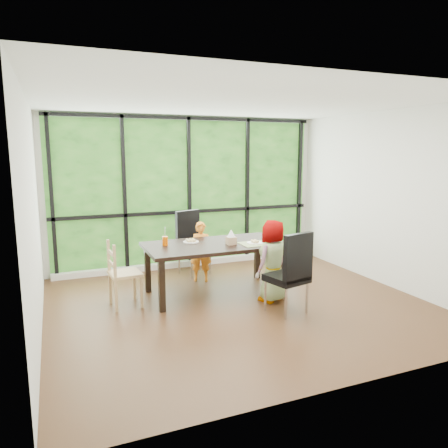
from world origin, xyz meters
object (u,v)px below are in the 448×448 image
(orange_cup, at_px, (165,241))
(green_cup, at_px, (273,240))
(dining_table, at_px, (215,268))
(plate_far, at_px, (191,242))
(tissue_box, at_px, (231,241))
(child_toddler, at_px, (201,252))
(plate_near, at_px, (255,243))
(child_older, at_px, (271,261))
(chair_interior_leather, at_px, (287,272))
(chair_window_leather, at_px, (194,243))
(chair_end_beech, at_px, (125,274))

(orange_cup, relative_size, green_cup, 1.21)
(dining_table, xyz_separation_m, green_cup, (0.80, -0.29, 0.43))
(orange_cup, bearing_deg, green_cup, -16.72)
(dining_table, bearing_deg, plate_far, 144.92)
(plate_far, xyz_separation_m, orange_cup, (-0.40, -0.05, 0.06))
(tissue_box, bearing_deg, dining_table, 145.93)
(orange_cup, bearing_deg, plate_far, 6.56)
(child_toddler, distance_m, plate_near, 1.05)
(dining_table, xyz_separation_m, child_older, (0.60, -0.60, 0.20))
(chair_interior_leather, relative_size, plate_near, 4.52)
(chair_interior_leather, height_order, tissue_box, chair_interior_leather)
(plate_near, relative_size, tissue_box, 1.85)
(tissue_box, bearing_deg, chair_window_leather, 98.38)
(tissue_box, bearing_deg, chair_interior_leather, -67.38)
(chair_end_beech, height_order, child_toddler, child_toddler)
(plate_near, bearing_deg, chair_end_beech, 174.31)
(chair_interior_leather, bearing_deg, tissue_box, -81.49)
(child_toddler, bearing_deg, plate_far, -99.91)
(dining_table, bearing_deg, child_toddler, 90.00)
(dining_table, height_order, orange_cup, orange_cup)
(plate_far, height_order, tissue_box, tissue_box)
(child_toddler, xyz_separation_m, orange_cup, (-0.70, -0.48, 0.33))
(green_cup, bearing_deg, plate_near, 162.66)
(chair_end_beech, distance_m, child_toddler, 1.47)
(dining_table, bearing_deg, chair_end_beech, -179.05)
(dining_table, relative_size, green_cup, 19.08)
(chair_end_beech, height_order, plate_far, chair_end_beech)
(chair_window_leather, relative_size, orange_cup, 8.41)
(green_cup, bearing_deg, child_toddler, 130.79)
(child_toddler, bearing_deg, chair_end_beech, -128.21)
(chair_end_beech, bearing_deg, orange_cup, -77.93)
(child_older, bearing_deg, green_cup, -147.41)
(chair_end_beech, xyz_separation_m, plate_near, (1.86, -0.19, 0.31))
(dining_table, relative_size, chair_interior_leather, 1.87)
(tissue_box, bearing_deg, plate_far, 145.32)
(chair_end_beech, height_order, child_older, child_older)
(dining_table, relative_size, child_toddler, 2.09)
(dining_table, relative_size, chair_window_leather, 1.87)
(chair_interior_leather, height_order, child_older, child_older)
(dining_table, distance_m, plate_far, 0.53)
(orange_cup, bearing_deg, child_toddler, 34.19)
(orange_cup, bearing_deg, chair_window_leather, 50.50)
(plate_far, xyz_separation_m, plate_near, (0.85, -0.42, 0.00))
(plate_near, height_order, green_cup, green_cup)
(green_cup, bearing_deg, child_older, -123.25)
(chair_window_leather, xyz_separation_m, orange_cup, (-0.73, -0.88, 0.27))
(chair_interior_leather, height_order, orange_cup, chair_interior_leather)
(chair_window_leather, relative_size, green_cup, 10.18)
(plate_far, distance_m, orange_cup, 0.41)
(chair_window_leather, bearing_deg, child_toddler, -110.53)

